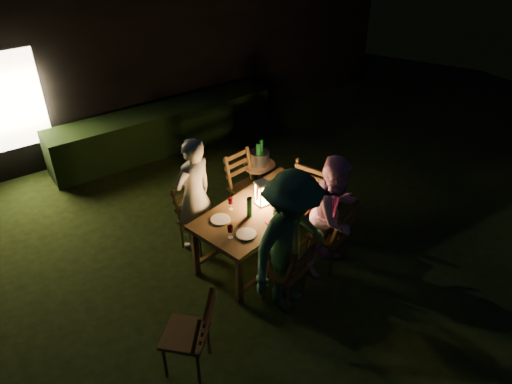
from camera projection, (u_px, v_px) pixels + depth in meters
garden_envelope at (130, 29)px, 10.44m from camera, size 40.00×40.00×3.20m
dining_table at (262, 212)px, 6.53m from camera, size 2.06×1.38×0.78m
chair_near_left at (286, 280)px, 6.05m from camera, size 0.60×0.62×1.04m
chair_near_right at (328, 244)px, 6.60m from camera, size 0.61×0.64×1.05m
chair_far_left at (199, 228)px, 6.90m from camera, size 0.58×0.60×1.00m
chair_far_right at (248, 197)px, 7.52m from camera, size 0.54×0.57×1.04m
chair_end at (316, 197)px, 7.50m from camera, size 0.65×0.63×1.07m
chair_spare at (188, 345)px, 5.24m from camera, size 0.68×0.68×1.05m
person_house_side at (194, 195)px, 6.63m from camera, size 0.69×0.54×1.68m
person_opp_right at (335, 215)px, 6.29m from camera, size 0.93×0.80×1.65m
person_opp_left at (291, 243)px, 5.68m from camera, size 1.33×0.96×1.85m
lantern at (262, 195)px, 6.46m from camera, size 0.16×0.16×0.35m
plate_far_left at (221, 219)px, 6.26m from camera, size 0.25×0.25×0.01m
plate_near_left at (246, 234)px, 6.02m from camera, size 0.25×0.25×0.01m
plate_far_right at (272, 187)px, 6.88m from camera, size 0.25×0.25×0.01m
plate_near_right at (297, 199)px, 6.64m from camera, size 0.25×0.25×0.01m
wineglass_a at (231, 204)px, 6.41m from camera, size 0.06×0.06×0.18m
wineglass_b at (230, 232)px, 5.93m from camera, size 0.06×0.06×0.18m
wineglass_c at (294, 200)px, 6.47m from camera, size 0.06×0.06×0.18m
wineglass_d at (282, 178)px, 6.92m from camera, size 0.06×0.06×0.18m
wineglass_e at (275, 215)px, 6.21m from camera, size 0.06×0.06×0.18m
bottle_table at (249, 207)px, 6.25m from camera, size 0.07×0.07×0.28m
napkin_left at (274, 222)px, 6.22m from camera, size 0.18×0.14×0.01m
napkin_right at (306, 198)px, 6.66m from camera, size 0.18×0.14×0.01m
phone at (247, 240)px, 5.94m from camera, size 0.14×0.07×0.01m
side_table at (259, 169)px, 7.67m from camera, size 0.50×0.50×0.67m
ice_bucket at (260, 158)px, 7.56m from camera, size 0.30×0.30×0.22m
bottle_bucket_a at (258, 157)px, 7.48m from camera, size 0.07×0.07×0.32m
bottle_bucket_b at (261, 153)px, 7.59m from camera, size 0.07×0.07×0.32m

